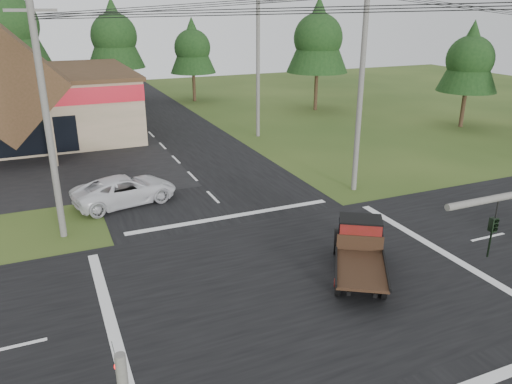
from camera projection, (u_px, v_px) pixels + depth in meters
ground at (296, 282)px, 19.34m from camera, size 120.00×120.00×0.00m
road_ns at (296, 282)px, 19.34m from camera, size 12.00×120.00×0.02m
road_ew at (296, 282)px, 19.34m from camera, size 120.00×12.00×0.02m
utility_pole_nw at (47, 122)px, 21.37m from camera, size 2.00×0.30×10.50m
utility_pole_ne at (361, 88)px, 27.16m from camera, size 2.00×0.30×11.50m
utility_pole_n at (258, 65)px, 39.25m from camera, size 2.00×0.30×11.20m
tree_row_c at (7, 22)px, 47.86m from camera, size 7.28×7.28×13.13m
tree_row_d at (114, 34)px, 52.91m from camera, size 6.16×6.16×11.11m
tree_row_e at (192, 46)px, 54.64m from camera, size 5.04×5.04×9.09m
tree_side_ne at (318, 36)px, 49.29m from camera, size 6.16×6.16×11.11m
tree_side_e_near at (470, 57)px, 42.41m from camera, size 5.04×5.04×9.09m
antique_flatbed_truck at (360, 252)px, 19.41m from camera, size 4.30×5.27×2.10m
white_pickup at (125, 190)px, 26.86m from camera, size 5.90×3.61×1.53m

